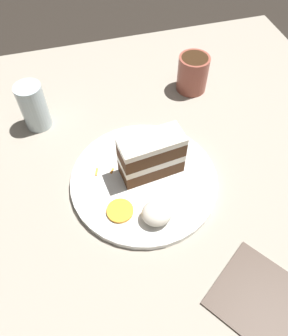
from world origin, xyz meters
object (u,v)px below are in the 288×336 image
(plate, at_px, (144,180))
(orange_garnish, at_px, (120,211))
(cream_dollop, at_px, (157,213))
(drinking_glass, at_px, (35,109))
(coffee_mug, at_px, (193,72))
(cake_slice, at_px, (151,156))
(menu_card, at_px, (286,317))

(plate, bearing_deg, orange_garnish, -135.77)
(cream_dollop, bearing_deg, drinking_glass, 120.90)
(plate, relative_size, drinking_glass, 2.69)
(cream_dollop, relative_size, coffee_mug, 0.63)
(cream_dollop, bearing_deg, orange_garnish, 153.28)
(cream_dollop, distance_m, orange_garnish, 0.07)
(plate, distance_m, cake_slice, 0.06)
(coffee_mug, height_order, menu_card, coffee_mug)
(cream_dollop, relative_size, orange_garnish, 1.12)
(menu_card, bearing_deg, cream_dollop, 89.59)
(cream_dollop, height_order, menu_card, cream_dollop)
(coffee_mug, bearing_deg, plate, -127.91)
(plate, distance_m, drinking_glass, 0.31)
(drinking_glass, bearing_deg, cream_dollop, -59.10)
(orange_garnish, distance_m, coffee_mug, 0.42)
(cake_slice, height_order, orange_garnish, cake_slice)
(cake_slice, relative_size, cream_dollop, 2.27)
(cream_dollop, height_order, drinking_glass, drinking_glass)
(cake_slice, height_order, coffee_mug, cake_slice)
(orange_garnish, bearing_deg, cake_slice, 42.88)
(plate, distance_m, coffee_mug, 0.33)
(orange_garnish, distance_m, drinking_glass, 0.32)
(cream_dollop, relative_size, drinking_glass, 0.51)
(cream_dollop, bearing_deg, menu_card, -55.63)
(plate, height_order, coffee_mug, coffee_mug)
(coffee_mug, relative_size, menu_card, 0.39)
(cream_dollop, xyz_separation_m, orange_garnish, (-0.06, 0.03, -0.02))
(cake_slice, distance_m, orange_garnish, 0.12)
(cream_dollop, relative_size, menu_card, 0.24)
(plate, xyz_separation_m, orange_garnish, (-0.07, -0.06, 0.01))
(orange_garnish, bearing_deg, menu_card, -49.68)
(plate, distance_m, cream_dollop, 0.10)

